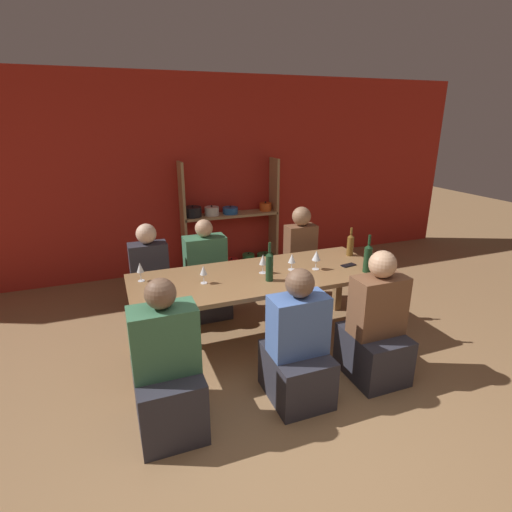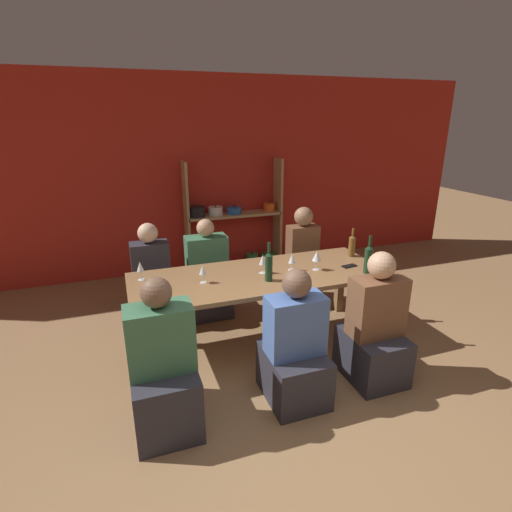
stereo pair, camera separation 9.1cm
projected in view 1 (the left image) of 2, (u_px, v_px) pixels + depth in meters
name	position (u px, v px, depth m)	size (l,w,h in m)	color
ground_plane	(320.00, 462.00, 2.61)	(18.00, 18.00, 0.00)	#936D47
wall_back_red	(188.00, 177.00, 5.55)	(8.80, 0.06, 2.70)	red
shelf_unit	(230.00, 232.00, 5.81)	(1.40, 0.30, 1.58)	tan
dining_table	(260.00, 282.00, 3.77)	(2.39, 0.92, 0.74)	olive
wine_bottle_green	(269.00, 266.00, 3.56)	(0.07, 0.07, 0.36)	#19381E
wine_bottle_dark	(350.00, 244.00, 4.22)	(0.07, 0.07, 0.31)	brown
wine_bottle_amber	(368.00, 258.00, 3.76)	(0.08, 0.08, 0.37)	#19381E
wine_glass_white_a	(292.00, 259.00, 3.82)	(0.07, 0.07, 0.16)	white
wine_glass_empty_a	(316.00, 256.00, 3.83)	(0.08, 0.08, 0.19)	white
wine_glass_empty_b	(166.00, 287.00, 3.18)	(0.08, 0.08, 0.17)	white
wine_glass_white_b	(140.00, 268.00, 3.55)	(0.06, 0.06, 0.18)	white
wine_glass_red_a	(154.00, 297.00, 3.03)	(0.08, 0.08, 0.15)	white
wine_glass_white_c	(263.00, 260.00, 3.74)	(0.07, 0.07, 0.18)	white
wine_glass_red_b	(203.00, 271.00, 3.51)	(0.06, 0.06, 0.16)	white
cell_phone	(348.00, 265.00, 3.97)	(0.16, 0.09, 0.01)	black
person_near_a	(375.00, 333.00, 3.37)	(0.44, 0.55, 1.14)	#2D2D38
person_far_a	(206.00, 281.00, 4.51)	(0.45, 0.56, 1.10)	#2D2D38
person_near_b	(297.00, 353.00, 3.11)	(0.44, 0.55, 1.10)	#2D2D38
person_far_b	(300.00, 266.00, 4.79)	(0.36, 0.44, 1.17)	#2D2D38
person_near_c	(168.00, 378.00, 2.78)	(0.45, 0.56, 1.16)	#2D2D38
person_far_c	(151.00, 288.00, 4.26)	(0.39, 0.49, 1.12)	#2D2D38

